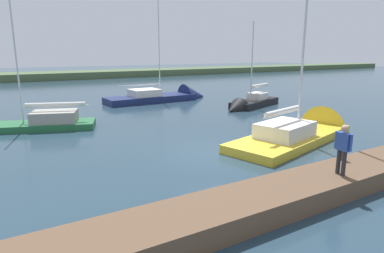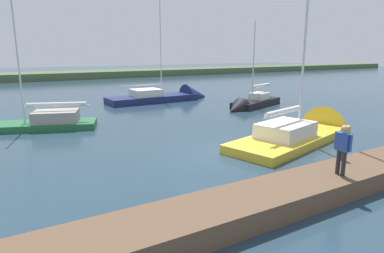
% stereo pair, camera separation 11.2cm
% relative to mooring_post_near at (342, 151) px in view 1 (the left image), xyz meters
% --- Properties ---
extents(ground_plane, '(200.00, 200.00, 0.00)m').
position_rel_mooring_post_near_xyz_m(ground_plane, '(2.58, -4.83, -1.01)').
color(ground_plane, '#263D4C').
extents(far_shoreline, '(180.00, 8.00, 2.40)m').
position_rel_mooring_post_near_xyz_m(far_shoreline, '(2.58, -54.98, -1.01)').
color(far_shoreline, '#4C603D').
rests_on(far_shoreline, ground_plane).
extents(dock_pier, '(25.83, 1.94, 0.67)m').
position_rel_mooring_post_near_xyz_m(dock_pier, '(2.58, 0.68, -0.68)').
color(dock_pier, brown).
rests_on(dock_pier, ground_plane).
extents(mooring_post_near, '(0.20, 0.20, 0.68)m').
position_rel_mooring_post_near_xyz_m(mooring_post_near, '(0.00, 0.00, 0.00)').
color(mooring_post_near, brown).
rests_on(mooring_post_near, dock_pier).
extents(sailboat_far_left, '(10.99, 5.48, 13.00)m').
position_rel_mooring_post_near_xyz_m(sailboat_far_left, '(-4.42, -5.06, -0.85)').
color(sailboat_far_left, gold).
rests_on(sailboat_far_left, ground_plane).
extents(sailboat_near_dock, '(9.14, 5.01, 9.37)m').
position_rel_mooring_post_near_xyz_m(sailboat_near_dock, '(10.74, -15.23, -0.84)').
color(sailboat_near_dock, '#236638').
rests_on(sailboat_near_dock, ground_plane).
extents(sailboat_mid_channel, '(7.28, 4.20, 7.96)m').
position_rel_mooring_post_near_xyz_m(sailboat_mid_channel, '(-7.49, -14.24, -0.81)').
color(sailboat_mid_channel, black).
rests_on(sailboat_mid_channel, ground_plane).
extents(sailboat_outer_mooring, '(10.62, 3.16, 10.84)m').
position_rel_mooring_post_near_xyz_m(sailboat_outer_mooring, '(-3.53, -21.67, -0.82)').
color(sailboat_outer_mooring, navy).
rests_on(sailboat_outer_mooring, ground_plane).
extents(person_on_dock, '(0.23, 0.65, 1.70)m').
position_rel_mooring_post_near_xyz_m(person_on_dock, '(1.42, 0.97, 0.64)').
color(person_on_dock, '#28282D').
rests_on(person_on_dock, dock_pier).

